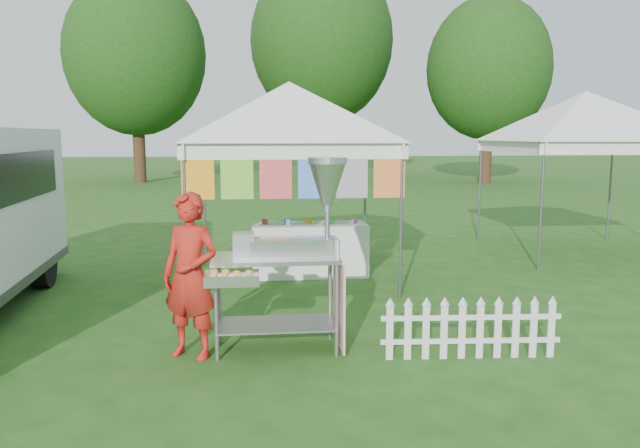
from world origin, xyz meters
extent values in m
plane|color=#204E16|center=(0.00, 0.00, 0.00)|extent=(120.00, 120.00, 0.00)
cylinder|color=#59595E|center=(-1.42, 2.08, 1.05)|extent=(0.04, 0.04, 2.10)
cylinder|color=#59595E|center=(1.42, 2.08, 1.05)|extent=(0.04, 0.04, 2.10)
cylinder|color=#59595E|center=(-1.42, 4.92, 1.05)|extent=(0.04, 0.04, 2.10)
cylinder|color=#59595E|center=(1.42, 4.92, 1.05)|extent=(0.04, 0.04, 2.10)
cube|color=white|center=(0.00, 2.08, 2.00)|extent=(3.00, 0.03, 0.22)
cube|color=white|center=(0.00, 4.92, 2.00)|extent=(3.00, 0.03, 0.22)
pyramid|color=white|center=(0.00, 3.50, 3.00)|extent=(4.24, 4.24, 0.90)
cylinder|color=#59595E|center=(0.00, 2.08, 2.08)|extent=(3.00, 0.03, 0.03)
cube|color=#FA541B|center=(-1.25, 2.08, 1.73)|extent=(0.42, 0.01, 0.70)
cube|color=green|center=(-0.75, 2.08, 1.73)|extent=(0.42, 0.01, 0.70)
cube|color=#D91B6B|center=(-0.25, 2.08, 1.73)|extent=(0.42, 0.01, 0.70)
cube|color=#1A2ED4|center=(0.25, 2.08, 1.73)|extent=(0.42, 0.01, 0.70)
cube|color=#35C7BA|center=(0.75, 2.08, 1.73)|extent=(0.42, 0.01, 0.70)
cube|color=red|center=(1.25, 2.08, 1.73)|extent=(0.42, 0.01, 0.70)
cylinder|color=#59595E|center=(4.08, 3.58, 1.05)|extent=(0.04, 0.04, 2.10)
cylinder|color=#59595E|center=(4.08, 6.42, 1.05)|extent=(0.04, 0.04, 2.10)
cylinder|color=#59595E|center=(6.92, 6.42, 1.05)|extent=(0.04, 0.04, 2.10)
cube|color=white|center=(5.50, 3.58, 2.00)|extent=(3.00, 0.03, 0.22)
cube|color=white|center=(5.50, 6.42, 2.00)|extent=(3.00, 0.03, 0.22)
pyramid|color=white|center=(5.50, 5.00, 3.00)|extent=(4.24, 4.24, 0.90)
cylinder|color=#59595E|center=(5.50, 3.58, 2.08)|extent=(3.00, 0.03, 0.03)
cylinder|color=#362513|center=(-6.00, 24.00, 1.98)|extent=(0.56, 0.56, 3.96)
ellipsoid|color=#275217|center=(-6.00, 24.00, 5.85)|extent=(6.40, 6.40, 7.36)
cylinder|color=#362513|center=(3.00, 28.00, 2.42)|extent=(0.56, 0.56, 4.84)
ellipsoid|color=#275217|center=(3.00, 28.00, 7.15)|extent=(7.60, 7.60, 8.74)
cylinder|color=#362513|center=(10.00, 22.00, 1.76)|extent=(0.56, 0.56, 3.52)
ellipsoid|color=#275217|center=(10.00, 22.00, 5.20)|extent=(5.60, 5.60, 6.44)
cylinder|color=gray|center=(-0.90, -0.07, 0.48)|extent=(0.04, 0.04, 0.96)
cylinder|color=gray|center=(0.28, -0.06, 0.48)|extent=(0.04, 0.04, 0.96)
cylinder|color=gray|center=(-0.91, 0.47, 0.48)|extent=(0.04, 0.04, 0.96)
cylinder|color=gray|center=(0.28, 0.48, 0.48)|extent=(0.04, 0.04, 0.96)
cube|color=gray|center=(-0.31, 0.21, 0.27)|extent=(1.22, 0.62, 0.02)
cube|color=#B7B7BC|center=(-0.31, 0.21, 0.96)|extent=(1.29, 0.65, 0.04)
cube|color=#B7B7BC|center=(-0.12, 0.26, 1.07)|extent=(0.91, 0.27, 0.16)
cube|color=gray|center=(-0.63, 0.26, 1.10)|extent=(0.22, 0.24, 0.24)
cylinder|color=gray|center=(0.22, 0.26, 1.45)|extent=(0.05, 0.05, 0.96)
cone|color=#B7B7BC|center=(0.22, 0.26, 1.71)|extent=(0.39, 0.39, 0.43)
cylinder|color=#B7B7BC|center=(0.22, 0.26, 1.95)|extent=(0.41, 0.41, 0.06)
cube|color=#B7B7BC|center=(-0.74, -0.20, 0.86)|extent=(0.52, 0.32, 0.11)
cube|color=pink|center=(0.34, 0.21, 0.48)|extent=(0.03, 0.80, 0.87)
cube|color=white|center=(0.28, -0.09, 1.09)|extent=(0.02, 0.15, 0.19)
imported|color=#B11F15|center=(-1.16, 0.08, 0.83)|extent=(0.72, 0.62, 1.65)
cube|color=black|center=(-3.41, 2.13, 1.69)|extent=(0.22, 3.00, 0.60)
cylinder|color=black|center=(-3.62, 3.21, 0.37)|extent=(0.29, 0.76, 0.74)
cube|color=silver|center=(0.79, -0.21, 0.28)|extent=(0.07, 0.02, 0.56)
cube|color=silver|center=(0.97, -0.22, 0.28)|extent=(0.07, 0.02, 0.56)
cube|color=silver|center=(1.15, -0.23, 0.28)|extent=(0.07, 0.02, 0.56)
cube|color=silver|center=(1.33, -0.24, 0.28)|extent=(0.07, 0.02, 0.56)
cube|color=silver|center=(1.51, -0.25, 0.28)|extent=(0.07, 0.02, 0.56)
cube|color=silver|center=(1.69, -0.26, 0.28)|extent=(0.07, 0.02, 0.56)
cube|color=silver|center=(1.87, -0.27, 0.28)|extent=(0.07, 0.02, 0.56)
cube|color=silver|center=(2.05, -0.28, 0.28)|extent=(0.07, 0.02, 0.56)
cube|color=silver|center=(2.23, -0.29, 0.28)|extent=(0.07, 0.02, 0.56)
cube|color=silver|center=(2.41, -0.30, 0.28)|extent=(0.07, 0.02, 0.56)
cube|color=silver|center=(1.60, -0.25, 0.18)|extent=(1.80, 0.12, 0.05)
cube|color=silver|center=(1.60, -0.25, 0.42)|extent=(1.80, 0.12, 0.05)
cube|color=white|center=(0.32, 3.63, 0.41)|extent=(1.80, 0.70, 0.82)
camera|label=1|loc=(-0.48, -6.04, 2.20)|focal=35.00mm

